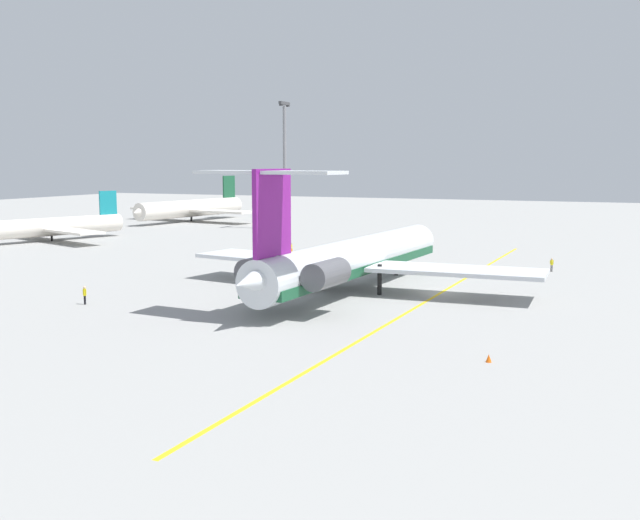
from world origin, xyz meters
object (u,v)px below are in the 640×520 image
object	(u,v)px
ground_crew_starboard	(85,293)
main_jetliner	(350,259)
light_mast	(285,160)
airliner_far_right	(188,208)
ground_crew_near_tail	(291,247)
safety_cone_nose	(489,358)
ground_crew_portside	(291,251)
airliner_mid_right	(47,227)
ground_crew_near_nose	(552,263)

from	to	relation	value
ground_crew_starboard	main_jetliner	bearing A→B (deg)	-45.26
light_mast	airliner_far_right	bearing A→B (deg)	73.68
ground_crew_near_tail	light_mast	size ratio (longest dim) A/B	0.07
safety_cone_nose	light_mast	distance (m)	102.71
main_jetliner	ground_crew_portside	size ratio (longest dim) A/B	26.52
safety_cone_nose	light_mast	bearing A→B (deg)	33.43
ground_crew_starboard	safety_cone_nose	size ratio (longest dim) A/B	3.21
airliner_far_right	ground_crew_starboard	distance (m)	98.89
airliner_mid_right	airliner_far_right	bearing A→B (deg)	-158.94
ground_crew_portside	light_mast	bearing A→B (deg)	169.92
light_mast	ground_crew_near_tail	bearing A→B (deg)	-153.12
main_jetliner	airliner_mid_right	xyz separation A→B (m)	(26.43, 65.07, -1.06)
ground_crew_portside	ground_crew_starboard	xyz separation A→B (m)	(-37.98, 3.55, 0.07)
ground_crew_near_nose	airliner_far_right	bearing A→B (deg)	-113.64
ground_crew_near_nose	light_mast	distance (m)	69.76
safety_cone_nose	airliner_far_right	bearing A→B (deg)	42.14
airliner_far_right	ground_crew_near_tail	bearing A→B (deg)	54.91
ground_crew_portside	light_mast	distance (m)	48.14
light_mast	ground_crew_near_nose	bearing A→B (deg)	-125.79
main_jetliner	safety_cone_nose	distance (m)	28.36
airliner_mid_right	light_mast	bearing A→B (deg)	163.30
ground_crew_starboard	safety_cone_nose	world-z (taller)	ground_crew_starboard
airliner_mid_right	airliner_far_right	world-z (taller)	airliner_far_right
ground_crew_near_nose	safety_cone_nose	distance (m)	44.87
ground_crew_near_nose	ground_crew_near_tail	bearing A→B (deg)	-88.02
airliner_far_right	ground_crew_starboard	size ratio (longest dim) A/B	19.23
airliner_mid_right	ground_crew_portside	distance (m)	48.20
ground_crew_near_tail	ground_crew_portside	bearing A→B (deg)	164.39
ground_crew_near_tail	ground_crew_starboard	distance (m)	42.15
airliner_mid_right	safety_cone_nose	world-z (taller)	airliner_mid_right
main_jetliner	ground_crew_near_nose	bearing A→B (deg)	-32.97
airliner_far_right	airliner_mid_right	bearing A→B (deg)	10.46
ground_crew_starboard	ground_crew_near_tail	bearing A→B (deg)	4.75
ground_crew_near_nose	ground_crew_starboard	bearing A→B (deg)	-37.90
ground_crew_near_nose	light_mast	size ratio (longest dim) A/B	0.07
ground_crew_near_nose	safety_cone_nose	xyz separation A→B (m)	(-44.86, -0.46, -0.79)
ground_crew_near_tail	light_mast	bearing A→B (deg)	-14.37
ground_crew_near_tail	ground_crew_portside	distance (m)	4.59
ground_crew_near_tail	main_jetliner	bearing A→B (deg)	174.97
ground_crew_portside	airliner_mid_right	bearing A→B (deg)	-132.20
airliner_far_right	light_mast	size ratio (longest dim) A/B	1.35
airliner_mid_right	ground_crew_starboard	distance (m)	61.48
ground_crew_portside	safety_cone_nose	distance (m)	55.98
main_jetliner	ground_crew_near_tail	distance (m)	32.39
main_jetliner	safety_cone_nose	xyz separation A→B (m)	(-21.60, -18.09, -3.21)
ground_crew_near_nose	ground_crew_portside	world-z (taller)	ground_crew_near_nose
airliner_far_right	ground_crew_portside	distance (m)	69.97
airliner_far_right	ground_crew_portside	world-z (taller)	airliner_far_right
airliner_mid_right	ground_crew_starboard	world-z (taller)	airliner_mid_right
airliner_mid_right	ground_crew_near_nose	bearing A→B (deg)	107.34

